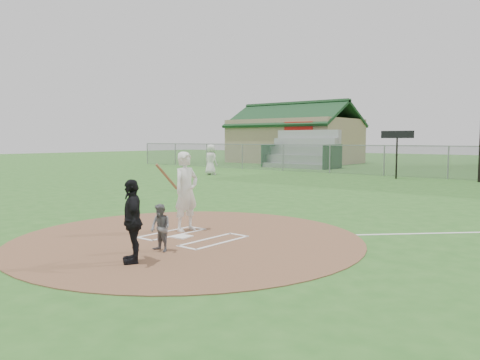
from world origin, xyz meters
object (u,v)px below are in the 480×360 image
Objects in this scene: home_plate at (182,237)px; umpire at (132,221)px; batter_at_plate at (186,191)px; catcher at (160,228)px; ondeck_player at (211,160)px.

home_plate is 0.25× the size of umpire.
umpire is 0.79× the size of batter_at_plate.
catcher reaches higher than home_plate.
home_plate is 0.41× the size of catcher.
umpire is at bearing 132.54° from ondeck_player.
home_plate is at bearing 122.56° from catcher.
ondeck_player is at bearing 133.69° from catcher.
catcher is 2.38m from batter_at_plate.
home_plate is 20.40m from ondeck_player.
catcher is 1.01m from umpire.
home_plate is 1.56m from catcher.
catcher is at bearing -61.27° from home_plate.
batter_at_plate reaches higher than ondeck_player.
ondeck_player is at bearing 130.78° from batter_at_plate.
umpire is at bearing -71.01° from catcher.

